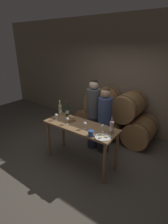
% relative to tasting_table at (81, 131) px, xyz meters
% --- Properties ---
extents(ground_plane, '(10.00, 10.00, 0.00)m').
position_rel_tasting_table_xyz_m(ground_plane, '(0.00, 0.00, -0.77)').
color(ground_plane, '#564F44').
extents(stone_wall_back, '(10.00, 0.12, 3.20)m').
position_rel_tasting_table_xyz_m(stone_wall_back, '(0.00, 2.12, 0.83)').
color(stone_wall_back, gray).
rests_on(stone_wall_back, ground_plane).
extents(barrel_stack, '(2.22, 0.92, 1.31)m').
position_rel_tasting_table_xyz_m(barrel_stack, '(-0.00, 1.54, -0.18)').
color(barrel_stack, '#9E7042').
rests_on(barrel_stack, ground_plane).
extents(tasting_table, '(1.58, 0.61, 0.91)m').
position_rel_tasting_table_xyz_m(tasting_table, '(0.00, 0.00, 0.00)').
color(tasting_table, olive).
rests_on(tasting_table, ground_plane).
extents(person_left, '(0.31, 0.31, 1.74)m').
position_rel_tasting_table_xyz_m(person_left, '(-0.14, 0.67, 0.13)').
color(person_left, '#2D334C').
rests_on(person_left, ground_plane).
extents(person_right, '(0.32, 0.32, 1.61)m').
position_rel_tasting_table_xyz_m(person_right, '(0.18, 0.67, 0.06)').
color(person_right, '#232326').
rests_on(person_right, ground_plane).
extents(wine_bottle_red, '(0.08, 0.08, 0.35)m').
position_rel_tasting_table_xyz_m(wine_bottle_red, '(-0.54, 0.22, 0.27)').
color(wine_bottle_red, '#193819').
rests_on(wine_bottle_red, tasting_table).
extents(wine_bottle_white, '(0.08, 0.08, 0.35)m').
position_rel_tasting_table_xyz_m(wine_bottle_white, '(-0.72, 0.16, 0.26)').
color(wine_bottle_white, '#ADBC7F').
rests_on(wine_bottle_white, tasting_table).
extents(wine_bottle_rose, '(0.08, 0.08, 0.35)m').
position_rel_tasting_table_xyz_m(wine_bottle_rose, '(0.67, 0.07, 0.26)').
color(wine_bottle_rose, '#BC8E93').
rests_on(wine_bottle_rose, tasting_table).
extents(blue_crock, '(0.11, 0.11, 0.11)m').
position_rel_tasting_table_xyz_m(blue_crock, '(0.42, -0.24, 0.20)').
color(blue_crock, '#335693').
rests_on(blue_crock, tasting_table).
extents(bread_basket, '(0.19, 0.19, 0.12)m').
position_rel_tasting_table_xyz_m(bread_basket, '(-0.30, 0.05, 0.19)').
color(bread_basket, olive).
rests_on(bread_basket, tasting_table).
extents(cheese_plate, '(0.29, 0.29, 0.04)m').
position_rel_tasting_table_xyz_m(cheese_plate, '(0.62, -0.16, 0.15)').
color(cheese_plate, white).
rests_on(cheese_plate, tasting_table).
extents(wine_glass_far_left, '(0.07, 0.07, 0.15)m').
position_rel_tasting_table_xyz_m(wine_glass_far_left, '(-0.57, -0.11, 0.25)').
color(wine_glass_far_left, white).
rests_on(wine_glass_far_left, tasting_table).
extents(wine_glass_left, '(0.07, 0.07, 0.15)m').
position_rel_tasting_table_xyz_m(wine_glass_left, '(-0.24, -0.12, 0.25)').
color(wine_glass_left, white).
rests_on(wine_glass_left, tasting_table).
extents(wine_glass_center, '(0.07, 0.07, 0.15)m').
position_rel_tasting_table_xyz_m(wine_glass_center, '(0.17, -0.09, 0.25)').
color(wine_glass_center, white).
rests_on(wine_glass_center, tasting_table).
extents(wine_glass_right, '(0.07, 0.07, 0.15)m').
position_rel_tasting_table_xyz_m(wine_glass_right, '(0.51, 0.03, 0.25)').
color(wine_glass_right, white).
rests_on(wine_glass_right, tasting_table).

